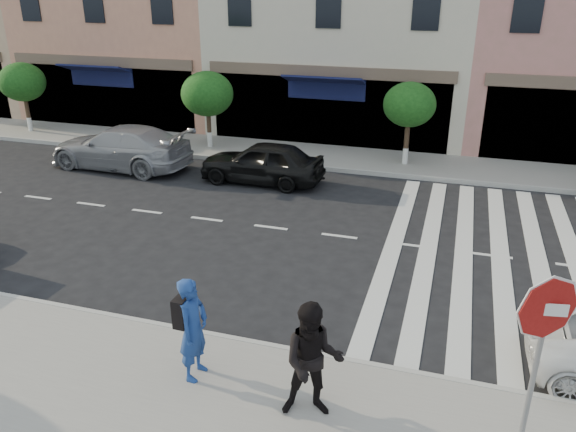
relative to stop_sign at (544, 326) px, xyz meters
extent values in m
plane|color=black|center=(-6.24, 2.62, -2.16)|extent=(120.00, 120.00, 0.00)
cube|color=gray|center=(-6.24, -1.13, -2.08)|extent=(60.00, 4.50, 0.15)
cube|color=gray|center=(-6.24, 13.62, -2.08)|extent=(60.00, 3.00, 0.15)
cube|color=beige|center=(-6.74, 19.62, 3.34)|extent=(11.00, 9.00, 11.00)
cylinder|color=#473323|center=(-20.24, 13.42, -1.18)|extent=(0.18, 0.18, 1.65)
cylinder|color=silver|center=(-20.24, 13.42, -1.71)|extent=(0.20, 0.20, 0.60)
ellipsoid|color=#144012|center=(-20.24, 13.42, 0.19)|extent=(2.00, 2.00, 1.70)
cylinder|color=#473323|center=(-11.24, 13.42, -1.21)|extent=(0.18, 0.18, 1.60)
cylinder|color=silver|center=(-11.24, 13.42, -1.71)|extent=(0.20, 0.20, 0.60)
ellipsoid|color=#144012|center=(-11.24, 13.42, 0.17)|extent=(2.10, 2.10, 1.79)
cylinder|color=#473323|center=(-3.24, 13.42, -1.15)|extent=(0.18, 0.18, 1.71)
cylinder|color=silver|center=(-3.24, 13.42, -1.71)|extent=(0.20, 0.20, 0.60)
ellipsoid|color=#144012|center=(-3.24, 13.42, 0.22)|extent=(1.90, 1.90, 1.62)
cylinder|color=gray|center=(0.00, 0.02, -0.74)|extent=(0.09, 0.09, 2.53)
cylinder|color=white|center=(0.00, 0.01, 0.29)|extent=(0.98, 0.18, 0.99)
cylinder|color=#9E1411|center=(0.00, -0.01, 0.29)|extent=(0.91, 0.19, 0.92)
cube|color=white|center=(0.00, -0.04, 0.29)|extent=(0.51, 0.11, 0.18)
imported|color=navy|center=(-5.31, -0.08, -1.06)|extent=(0.47, 0.70, 1.89)
imported|color=black|center=(-3.15, -0.37, -1.02)|extent=(1.12, 0.98, 1.97)
imported|color=gray|center=(-13.39, 10.22, -1.37)|extent=(5.55, 2.48, 1.58)
imported|color=black|center=(-7.79, 10.22, -1.43)|extent=(4.30, 1.80, 1.45)
camera|label=1|loc=(-1.42, -7.22, 4.35)|focal=35.00mm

